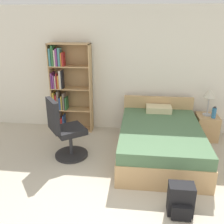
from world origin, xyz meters
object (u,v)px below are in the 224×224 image
nightstand (206,127)px  water_bottle (214,113)px  office_chair (65,132)px  backpack_black (181,200)px  bed (160,140)px  table_lamp (210,95)px  bookshelf (66,89)px

nightstand → water_bottle: size_ratio=2.18×
office_chair → backpack_black: (1.83, -1.19, -0.29)m
bed → backpack_black: bed is taller
bed → office_chair: office_chair is taller
office_chair → nightstand: bearing=21.7°
table_lamp → backpack_black: 2.53m
bed → water_bottle: bed is taller
bookshelf → backpack_black: 3.28m
bed → table_lamp: size_ratio=3.68×
bed → backpack_black: 1.48m
nightstand → water_bottle: water_bottle is taller
nightstand → table_lamp: size_ratio=0.92×
water_bottle → backpack_black: 2.35m
nightstand → table_lamp: bearing=120.5°
backpack_black → office_chair: bearing=147.0°
bed → table_lamp: (0.98, 0.81, 0.64)m
bookshelf → nightstand: 3.04m
bed → bookshelf: bearing=155.0°
bookshelf → table_lamp: 2.95m
table_lamp → water_bottle: bearing=-57.7°
bed → water_bottle: 1.30m
bed → nightstand: 1.27m
office_chair → table_lamp: size_ratio=2.03×
bookshelf → backpack_black: bookshelf is taller
office_chair → table_lamp: (2.64, 1.09, 0.44)m
water_bottle → bookshelf: bearing=175.3°
bed → office_chair: (-1.66, -0.28, 0.20)m
nightstand → table_lamp: 0.68m
office_chair → water_bottle: size_ratio=4.81×
bed → nightstand: (1.00, 0.78, -0.04)m
table_lamp → bookshelf: bearing=178.0°
water_bottle → nightstand: bearing=122.7°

